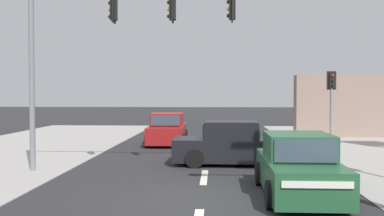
# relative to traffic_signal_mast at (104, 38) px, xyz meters

# --- Properties ---
(ground_plane) EXTENTS (140.00, 140.00, 0.00)m
(ground_plane) POSITION_rel_traffic_signal_mast_xyz_m (3.28, -3.76, -4.35)
(ground_plane) COLOR #28282B
(lane_dash_mid) EXTENTS (0.20, 2.40, 0.01)m
(lane_dash_mid) POSITION_rel_traffic_signal_mast_xyz_m (3.28, -0.76, -4.35)
(lane_dash_mid) COLOR silver
(lane_dash_mid) RESTS_ON ground
(lane_dash_far) EXTENTS (0.20, 2.40, 0.01)m
(lane_dash_far) POSITION_rel_traffic_signal_mast_xyz_m (3.28, 4.24, -4.35)
(lane_dash_far) COLOR silver
(lane_dash_far) RESTS_ON ground
(traffic_signal_mast) EXTENTS (6.89, 0.45, 6.00)m
(traffic_signal_mast) POSITION_rel_traffic_signal_mast_xyz_m (0.00, 0.00, 0.00)
(traffic_signal_mast) COLOR slate
(traffic_signal_mast) RESTS_ON ground
(pedestal_signal_far_median) EXTENTS (0.44, 0.30, 3.56)m
(pedestal_signal_far_median) POSITION_rel_traffic_signal_mast_xyz_m (8.88, 6.33, -1.94)
(pedestal_signal_far_median) COLOR slate
(pedestal_signal_far_median) RESTS_ON ground
(sedan_crossing_left) EXTENTS (1.89, 4.24, 1.56)m
(sedan_crossing_left) POSITION_rel_traffic_signal_mast_xyz_m (5.68, -3.15, -3.65)
(sedan_crossing_left) COLOR #235633
(sedan_crossing_left) RESTS_ON ground
(sedan_oncoming_mid) EXTENTS (4.27, 1.96, 1.56)m
(sedan_oncoming_mid) POSITION_rel_traffic_signal_mast_xyz_m (4.22, 1.70, -3.65)
(sedan_oncoming_mid) COLOR black
(sedan_oncoming_mid) RESTS_ON ground
(sedan_kerbside_parked) EXTENTS (1.94, 4.26, 1.56)m
(sedan_kerbside_parked) POSITION_rel_traffic_signal_mast_xyz_m (1.19, 8.04, -3.65)
(sedan_kerbside_parked) COLOR maroon
(sedan_kerbside_parked) RESTS_ON ground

